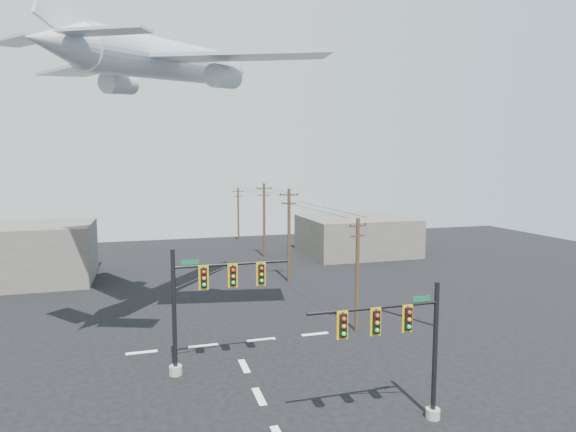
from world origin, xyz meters
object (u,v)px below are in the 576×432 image
object	(u,v)px
signal_mast_far	(204,302)
airliner	(171,61)
utility_pole_d	(238,213)
signal_mast_near	(405,346)
utility_pole_c	(264,219)
utility_pole_b	(289,233)
utility_pole_a	(357,273)

from	to	relation	value
signal_mast_far	airliner	distance (m)	17.79
utility_pole_d	airliner	size ratio (longest dim) A/B	0.37
signal_mast_near	signal_mast_far	bearing A→B (deg)	134.30
utility_pole_c	airliner	xyz separation A→B (m)	(-12.77, -24.35, 14.47)
utility_pole_b	utility_pole_d	bearing A→B (deg)	101.03
utility_pole_d	airliner	xyz separation A→B (m)	(-12.14, -39.37, 15.16)
signal_mast_far	utility_pole_b	xyz separation A→B (m)	(11.00, 19.55, 0.89)
utility_pole_b	utility_pole_d	xyz separation A→B (m)	(0.07, 28.73, -0.69)
signal_mast_near	utility_pole_b	world-z (taller)	utility_pole_b
utility_pole_c	airliner	size ratio (longest dim) A/B	0.43
utility_pole_a	airliner	bearing A→B (deg)	136.88
utility_pole_c	airliner	bearing A→B (deg)	-103.93
airliner	signal_mast_far	bearing A→B (deg)	-137.11
signal_mast_near	signal_mast_far	distance (m)	11.86
signal_mast_near	signal_mast_far	size ratio (longest dim) A/B	0.92
airliner	signal_mast_near	bearing A→B (deg)	-115.71
signal_mast_far	airliner	bearing A→B (deg)	96.86
utility_pole_d	utility_pole_c	bearing A→B (deg)	-82.06
utility_pole_b	utility_pole_a	bearing A→B (deg)	-76.96
signal_mast_near	utility_pole_b	xyz separation A→B (m)	(2.72, 28.04, 1.27)
utility_pole_a	airliner	world-z (taller)	airliner
utility_pole_a	utility_pole_d	bearing A→B (deg)	69.21
utility_pole_d	signal_mast_far	bearing A→B (deg)	-97.37
signal_mast_near	utility_pole_c	distance (m)	41.90
utility_pole_b	utility_pole_d	world-z (taller)	utility_pole_b
signal_mast_far	airliner	size ratio (longest dim) A/B	0.33
utility_pole_d	utility_pole_a	bearing A→B (deg)	-83.88
utility_pole_b	utility_pole_c	size ratio (longest dim) A/B	1.00
signal_mast_far	utility_pole_b	size ratio (longest dim) A/B	0.76
signal_mast_near	airliner	xyz separation A→B (m)	(-9.35, 17.40, 15.74)
signal_mast_far	signal_mast_near	bearing A→B (deg)	-45.70
signal_mast_near	utility_pole_a	world-z (taller)	utility_pole_a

